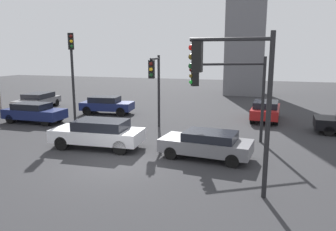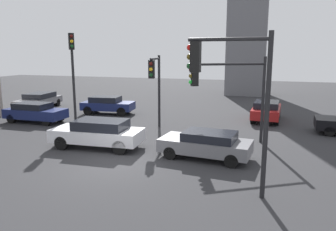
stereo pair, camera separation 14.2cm
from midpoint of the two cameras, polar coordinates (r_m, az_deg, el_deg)
name	(u,v)px [view 2 (the right image)]	position (r m, az deg, el deg)	size (l,w,h in m)	color
ground_plane	(115,164)	(14.32, -9.02, -8.45)	(91.87, 91.87, 0.00)	#2D2D30
traffic_light_0	(231,82)	(10.66, 11.42, 5.74)	(2.72, 0.32, 5.40)	black
traffic_light_1	(228,83)	(16.72, 10.81, 5.56)	(3.60, 2.26, 4.55)	black
traffic_light_3	(73,63)	(21.19, -16.27, 8.79)	(0.46, 0.48, 5.92)	black
traffic_light_4	(155,78)	(19.27, -2.02, 6.69)	(0.75, 3.02, 4.59)	black
car_0	(206,144)	(14.82, 7.00, -4.99)	(4.23, 2.15, 1.25)	slate
car_1	(35,112)	(24.09, -22.23, 0.58)	(4.17, 1.76, 1.35)	navy
car_2	(266,110)	(23.92, 17.10, 0.92)	(2.03, 4.28, 1.39)	maroon
car_3	(107,105)	(25.76, -10.47, 1.91)	(4.15, 2.19, 1.38)	navy
car_5	(98,133)	(16.67, -11.95, -3.00)	(4.63, 2.07, 1.44)	silver
car_6	(39,100)	(30.13, -21.65, 2.54)	(2.49, 4.70, 1.32)	slate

